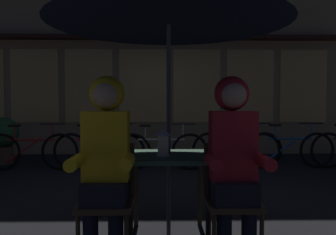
% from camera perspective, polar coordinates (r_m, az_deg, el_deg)
% --- Properties ---
extents(cafe_table, '(0.72, 0.72, 0.74)m').
position_cam_1_polar(cafe_table, '(3.07, 0.10, -8.01)').
color(cafe_table, '#42664C').
rests_on(cafe_table, ground_plane).
extents(patio_umbrella, '(2.10, 2.10, 2.31)m').
position_cam_1_polar(patio_umbrella, '(3.14, 0.10, 18.40)').
color(patio_umbrella, '#4C4C51').
rests_on(patio_umbrella, ground_plane).
extents(lantern, '(0.11, 0.11, 0.23)m').
position_cam_1_polar(lantern, '(2.96, -0.81, -4.02)').
color(lantern, white).
rests_on(lantern, cafe_table).
extents(chair_left, '(0.40, 0.40, 0.87)m').
position_cam_1_polar(chair_left, '(2.77, -9.96, -12.32)').
color(chair_left, '#513823').
rests_on(chair_left, ground_plane).
extents(chair_right, '(0.40, 0.40, 0.87)m').
position_cam_1_polar(chair_right, '(2.79, 10.39, -12.21)').
color(chair_right, '#513823').
rests_on(chair_right, ground_plane).
extents(person_left_hooded, '(0.45, 0.56, 1.40)m').
position_cam_1_polar(person_left_hooded, '(2.65, -10.20, -5.13)').
color(person_left_hooded, black).
rests_on(person_left_hooded, ground_plane).
extents(person_right_hooded, '(0.45, 0.56, 1.40)m').
position_cam_1_polar(person_right_hooded, '(2.67, 10.69, -5.07)').
color(person_right_hooded, black).
rests_on(person_right_hooded, ground_plane).
extents(shopfront_building, '(10.00, 0.93, 6.20)m').
position_cam_1_polar(shopfront_building, '(8.63, -4.06, 15.00)').
color(shopfront_building, '#937A56').
rests_on(shopfront_building, ground_plane).
extents(bicycle_nearest, '(1.68, 0.10, 0.84)m').
position_cam_1_polar(bicycle_nearest, '(6.66, -21.66, -5.11)').
color(bicycle_nearest, black).
rests_on(bicycle_nearest, ground_plane).
extents(bicycle_second, '(1.68, 0.15, 0.84)m').
position_cam_1_polar(bicycle_second, '(6.39, -11.32, -5.30)').
color(bicycle_second, black).
rests_on(bicycle_second, ground_plane).
extents(bicycle_third, '(1.68, 0.08, 0.84)m').
position_cam_1_polar(bicycle_third, '(6.21, -1.15, -5.49)').
color(bicycle_third, black).
rests_on(bicycle_third, ground_plane).
extents(bicycle_fourth, '(1.68, 0.08, 0.84)m').
position_cam_1_polar(bicycle_fourth, '(6.57, 11.28, -5.09)').
color(bicycle_fourth, black).
rests_on(bicycle_fourth, ground_plane).
extents(bicycle_fifth, '(1.68, 0.13, 0.84)m').
position_cam_1_polar(bicycle_fifth, '(6.77, 19.42, -4.97)').
color(bicycle_fifth, black).
rests_on(bicycle_fifth, ground_plane).
extents(potted_plant, '(0.60, 0.60, 0.92)m').
position_cam_1_polar(potted_plant, '(7.58, -25.47, -2.79)').
color(potted_plant, brown).
rests_on(potted_plant, ground_plane).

